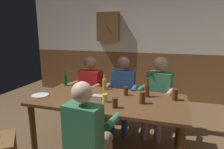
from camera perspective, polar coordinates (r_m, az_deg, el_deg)
name	(u,v)px	position (r m, az deg, el deg)	size (l,w,h in m)	color
back_wall_upper	(141,24)	(4.94, 8.49, 14.31)	(5.82, 0.12, 1.38)	silver
back_wall_wainscot	(140,75)	(5.06, 8.03, -0.03)	(5.82, 0.12, 1.12)	brown
dining_table	(109,105)	(2.70, -0.93, -8.82)	(2.01, 0.98, 0.77)	brown
person_0	(89,87)	(3.54, -6.78, -3.67)	(0.57, 0.57, 1.21)	#AD1919
person_1	(122,90)	(3.34, 2.97, -4.58)	(0.54, 0.55, 1.23)	#2D4C84
person_2	(158,93)	(3.25, 13.08, -5.13)	(0.57, 0.58, 1.25)	#33724C
person_3	(88,131)	(2.11, -6.99, -15.96)	(0.53, 0.54, 1.20)	#33724C
table_candle	(79,91)	(2.88, -9.42, -4.83)	(0.04, 0.04, 0.08)	#F9E08C
condiment_caddy	(98,97)	(2.66, -4.15, -6.50)	(0.14, 0.10, 0.05)	#B2B7BC
plate_0	(40,95)	(2.95, -19.96, -5.67)	(0.23, 0.23, 0.01)	white
bottle_0	(147,90)	(2.75, 10.04, -4.33)	(0.07, 0.07, 0.26)	#593314
bottle_1	(104,84)	(3.06, -2.19, -2.63)	(0.06, 0.06, 0.23)	gold
bottle_2	(65,80)	(3.34, -13.26, -1.49)	(0.05, 0.05, 0.24)	#195923
pint_glass_0	(115,103)	(2.35, 0.85, -8.15)	(0.07, 0.07, 0.12)	#4C2D19
pint_glass_1	(175,95)	(2.72, 17.68, -5.54)	(0.07, 0.07, 0.15)	#4C2D19
pint_glass_2	(105,98)	(2.53, -2.05, -6.78)	(0.07, 0.07, 0.11)	#E5C64C
pint_glass_3	(80,94)	(2.65, -9.13, -5.68)	(0.08, 0.08, 0.14)	gold
pint_glass_4	(142,98)	(2.50, 8.73, -6.60)	(0.07, 0.07, 0.15)	#4C2D19
pint_glass_5	(126,91)	(2.79, 3.99, -4.75)	(0.06, 0.06, 0.12)	#4C2D19
wall_dart_cabinet	(108,27)	(5.01, -1.18, 13.60)	(0.56, 0.15, 0.70)	brown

